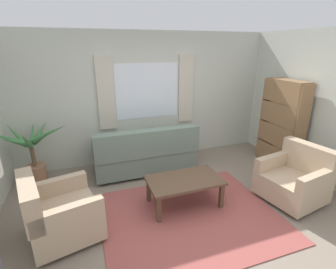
# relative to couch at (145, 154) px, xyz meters

# --- Properties ---
(ground_plane) EXTENTS (6.24, 6.24, 0.00)m
(ground_plane) POSITION_rel_couch_xyz_m (0.24, -1.56, -0.37)
(ground_plane) COLOR gray
(wall_back) EXTENTS (5.32, 0.12, 2.60)m
(wall_back) POSITION_rel_couch_xyz_m (0.24, 0.70, 0.93)
(wall_back) COLOR beige
(wall_back) RESTS_ON ground_plane
(window_with_curtains) EXTENTS (1.98, 0.07, 1.40)m
(window_with_curtains) POSITION_rel_couch_xyz_m (0.24, 0.62, 1.08)
(window_with_curtains) COLOR white
(area_rug) EXTENTS (2.46, 2.03, 0.01)m
(area_rug) POSITION_rel_couch_xyz_m (0.24, -1.56, -0.36)
(area_rug) COLOR #9E4C47
(area_rug) RESTS_ON ground_plane
(couch) EXTENTS (1.90, 0.82, 0.92)m
(couch) POSITION_rel_couch_xyz_m (0.00, 0.00, 0.00)
(couch) COLOR slate
(couch) RESTS_ON ground_plane
(armchair_left) EXTENTS (1.00, 1.01, 0.88)m
(armchair_left) POSITION_rel_couch_xyz_m (-1.47, -1.37, -0.01)
(armchair_left) COLOR tan
(armchair_left) RESTS_ON ground_plane
(armchair_right) EXTENTS (0.95, 0.97, 0.88)m
(armchair_right) POSITION_rel_couch_xyz_m (1.96, -1.68, -0.01)
(armchair_right) COLOR tan
(armchair_right) RESTS_ON ground_plane
(coffee_table) EXTENTS (1.10, 0.64, 0.44)m
(coffee_table) POSITION_rel_couch_xyz_m (0.28, -1.25, 0.01)
(coffee_table) COLOR brown
(coffee_table) RESTS_ON ground_plane
(potted_plant) EXTENTS (1.18, 1.05, 1.13)m
(potted_plant) POSITION_rel_couch_xyz_m (-1.92, 0.20, 0.20)
(potted_plant) COLOR #9E6B4C
(potted_plant) RESTS_ON ground_plane
(bookshelf) EXTENTS (0.30, 0.94, 1.72)m
(bookshelf) POSITION_rel_couch_xyz_m (2.59, -0.60, 0.40)
(bookshelf) COLOR olive
(bookshelf) RESTS_ON ground_plane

